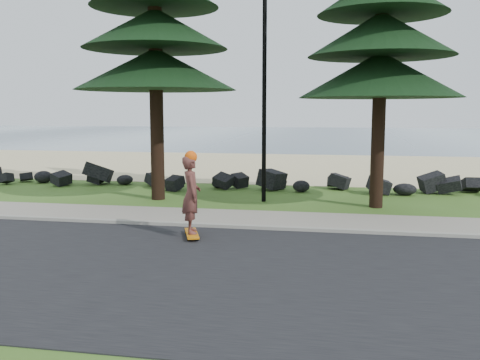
% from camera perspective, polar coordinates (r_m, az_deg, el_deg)
% --- Properties ---
extents(ground, '(160.00, 160.00, 0.00)m').
position_cam_1_polar(ground, '(14.20, 0.71, -4.44)').
color(ground, '#38591B').
rests_on(ground, ground).
extents(road, '(160.00, 7.00, 0.02)m').
position_cam_1_polar(road, '(9.93, -3.83, -9.64)').
color(road, black).
rests_on(road, ground).
extents(kerb, '(160.00, 0.20, 0.10)m').
position_cam_1_polar(kerb, '(13.32, 0.04, -5.02)').
color(kerb, gray).
rests_on(kerb, ground).
extents(sidewalk, '(160.00, 2.00, 0.08)m').
position_cam_1_polar(sidewalk, '(14.38, 0.85, -4.13)').
color(sidewalk, gray).
rests_on(sidewalk, ground).
extents(beach_sand, '(160.00, 15.00, 0.01)m').
position_cam_1_polar(beach_sand, '(28.44, 5.75, 1.51)').
color(beach_sand, beige).
rests_on(beach_sand, ground).
extents(ocean, '(160.00, 58.00, 0.01)m').
position_cam_1_polar(ocean, '(64.80, 8.53, 4.77)').
color(ocean, '#324D60').
rests_on(ocean, ground).
extents(seawall_boulders, '(60.00, 2.40, 1.10)m').
position_cam_1_polar(seawall_boulders, '(19.65, 3.53, -1.13)').
color(seawall_boulders, black).
rests_on(seawall_boulders, ground).
extents(lamp_post, '(0.25, 0.14, 8.14)m').
position_cam_1_polar(lamp_post, '(17.10, 2.62, 11.49)').
color(lamp_post, black).
rests_on(lamp_post, ground).
extents(skateboarder, '(0.63, 1.10, 2.00)m').
position_cam_1_polar(skateboarder, '(12.27, -5.22, -1.58)').
color(skateboarder, '#BF6B0B').
rests_on(skateboarder, ground).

